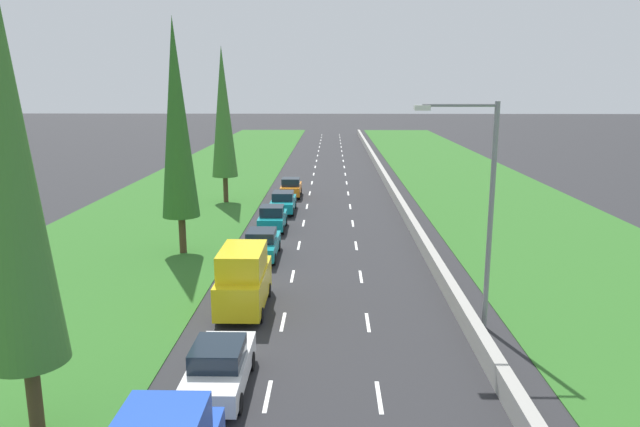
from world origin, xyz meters
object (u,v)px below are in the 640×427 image
Objects in this scene: poplar_tree_nearest at (7,154)px; poplar_tree_second at (177,120)px; yellow_van_left_lane at (244,279)px; poplar_tree_third at (223,113)px; orange_hatchback_left_lane at (291,188)px; white_sedan_left_lane at (219,367)px; teal_hatchback_left_lane at (273,218)px; teal_sedan_left_lane at (262,244)px; teal_sedan_left_lane_sixth at (283,202)px; street_light_mast at (483,200)px.

poplar_tree_second is at bearing 91.35° from poplar_tree_nearest.
yellow_van_left_lane is 25.58m from poplar_tree_third.
orange_hatchback_left_lane is at bearing 89.50° from yellow_van_left_lane.
poplar_tree_third is at bearing 99.62° from white_sedan_left_lane.
teal_hatchback_left_lane and orange_hatchback_left_lane have the same top height.
teal_hatchback_left_lane is 0.29× the size of poplar_tree_second.
white_sedan_left_lane is at bearing -88.06° from yellow_van_left_lane.
teal_sedan_left_lane is at bearing -11.01° from poplar_tree_second.
teal_hatchback_left_lane is 5.77m from teal_sedan_left_lane_sixth.
yellow_van_left_lane is at bearing -61.24° from poplar_tree_second.
yellow_van_left_lane is 26.78m from orange_hatchback_left_lane.
white_sedan_left_lane is 0.33× the size of poplar_tree_nearest.
teal_sedan_left_lane_sixth is at bearing 87.48° from teal_hatchback_left_lane.
teal_sedan_left_lane and teal_sedan_left_lane_sixth have the same top height.
poplar_tree_third reaches higher than teal_hatchback_left_lane.
poplar_tree_second reaches higher than street_light_mast.
teal_hatchback_left_lane is 0.29× the size of poplar_tree_nearest.
poplar_tree_second reaches higher than yellow_van_left_lane.
teal_hatchback_left_lane is at bearing 50.38° from poplar_tree_second.
teal_hatchback_left_lane is (-0.19, 14.54, -0.56)m from yellow_van_left_lane.
teal_sedan_left_lane_sixth is 14.23m from poplar_tree_second.
poplar_tree_second reaches higher than poplar_tree_third.
white_sedan_left_lane is at bearing -89.64° from teal_sedan_left_lane_sixth.
poplar_tree_nearest reaches higher than orange_hatchback_left_lane.
street_light_mast is at bearing -36.25° from poplar_tree_second.
street_light_mast is (9.56, -22.06, 4.42)m from teal_sedan_left_lane_sixth.
poplar_tree_second is (-0.43, 18.37, -0.16)m from poplar_tree_nearest.
teal_sedan_left_lane is 18.82m from orange_hatchback_left_lane.
teal_sedan_left_lane_sixth is at bearing 81.40° from poplar_tree_nearest.
teal_sedan_left_lane is 0.35× the size of poplar_tree_third.
poplar_tree_third reaches higher than yellow_van_left_lane.
poplar_tree_second is at bearing -129.62° from teal_hatchback_left_lane.
poplar_tree_nearest reaches higher than teal_sedan_left_lane_sixth.
orange_hatchback_left_lane reaches higher than teal_sedan_left_lane.
teal_sedan_left_lane_sixth is at bearing 89.00° from teal_sedan_left_lane.
street_light_mast reaches higher than teal_hatchback_left_lane.
yellow_van_left_lane is 7.98m from teal_sedan_left_lane.
poplar_tree_second is 15.46m from poplar_tree_third.
poplar_tree_nearest is (-4.68, -36.27, 7.03)m from orange_hatchback_left_lane.
poplar_tree_third is (-5.14, 4.03, 6.62)m from teal_sedan_left_lane_sixth.
orange_hatchback_left_lane is 0.31× the size of poplar_tree_third.
yellow_van_left_lane reaches higher than orange_hatchback_left_lane.
yellow_van_left_lane is at bearing 91.94° from white_sedan_left_lane.
teal_sedan_left_lane is 0.33× the size of poplar_tree_nearest.
teal_sedan_left_lane is 0.50× the size of street_light_mast.
poplar_tree_second is (-5.11, -17.90, 6.87)m from orange_hatchback_left_lane.
white_sedan_left_lane is 11.63m from street_light_mast.
yellow_van_left_lane is at bearing -90.50° from orange_hatchback_left_lane.
poplar_tree_nearest is (-4.50, -29.80, 7.06)m from teal_sedan_left_lane_sixth.
poplar_tree_second is at bearing -113.37° from teal_sedan_left_lane_sixth.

